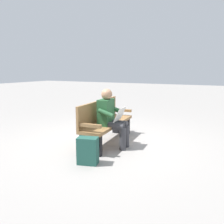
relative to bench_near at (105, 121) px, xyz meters
The scene contains 4 objects.
ground_plane 0.46m from the bench_near, 94.82° to the left, with size 40.00×40.00×0.00m, color gray.
bench_near is the anchor object (origin of this frame).
person_seated 0.36m from the bench_near, 51.44° to the left, with size 0.59×0.60×1.18m.
backpack 1.22m from the bench_near, 15.35° to the left, with size 0.31×0.38×0.46m.
Camera 1 is at (4.30, 2.32, 1.57)m, focal length 37.83 mm.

